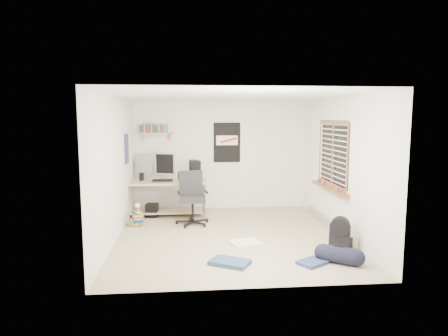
{
  "coord_description": "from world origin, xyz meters",
  "views": [
    {
      "loc": [
        -0.74,
        -6.97,
        2.13
      ],
      "look_at": [
        -0.09,
        0.31,
        1.2
      ],
      "focal_mm": 32.0,
      "sensor_mm": 36.0,
      "label": 1
    }
  ],
  "objects": [
    {
      "name": "monitor_left",
      "position": [
        -1.73,
        1.96,
        1.01
      ],
      "size": [
        0.41,
        0.24,
        0.44
      ],
      "primitive_type": "cube",
      "rotation": [
        0.0,
        0.0,
        -0.37
      ],
      "color": "#9B9BA0",
      "rests_on": "desk"
    },
    {
      "name": "jeans_b",
      "position": [
        1.04,
        -1.5,
        0.03
      ],
      "size": [
        0.5,
        0.47,
        0.05
      ],
      "primitive_type": "cube",
      "rotation": [
        0.0,
        0.0,
        0.58
      ],
      "color": "navy",
      "rests_on": "floor"
    },
    {
      "name": "subwoofer",
      "position": [
        -1.54,
        1.56,
        0.14
      ],
      "size": [
        0.28,
        0.28,
        0.28
      ],
      "primitive_type": "cube",
      "rotation": [
        0.0,
        0.0,
        -0.14
      ],
      "color": "black",
      "rests_on": "floor"
    },
    {
      "name": "keyboard",
      "position": [
        -1.3,
        1.55,
        0.8
      ],
      "size": [
        0.44,
        0.17,
        0.02
      ],
      "primitive_type": "cube",
      "rotation": [
        0.0,
        0.0,
        0.04
      ],
      "color": "black",
      "rests_on": "desk"
    },
    {
      "name": "duffel_bag",
      "position": [
        1.45,
        -1.5,
        0.14
      ],
      "size": [
        0.35,
        0.35,
        0.5
      ],
      "primitive_type": "cylinder",
      "rotation": [
        0.0,
        0.0,
        -0.6
      ],
      "color": "black",
      "rests_on": "floor"
    },
    {
      "name": "left_wall",
      "position": [
        -2.0,
        0.0,
        1.25
      ],
      "size": [
        0.01,
        4.5,
        2.5
      ],
      "primitive_type": "cube",
      "color": "silver",
      "rests_on": "ground"
    },
    {
      "name": "poster_back_wall",
      "position": [
        0.15,
        2.23,
        1.55
      ],
      "size": [
        0.62,
        0.03,
        0.92
      ],
      "primitive_type": "cube",
      "color": "black",
      "rests_on": "back_wall"
    },
    {
      "name": "poster_left_wall",
      "position": [
        -1.99,
        1.2,
        1.5
      ],
      "size": [
        0.02,
        0.42,
        0.6
      ],
      "primitive_type": "cube",
      "color": "navy",
      "rests_on": "left_wall"
    },
    {
      "name": "backpack",
      "position": [
        1.68,
        -0.91,
        0.2
      ],
      "size": [
        0.4,
        0.37,
        0.43
      ],
      "primitive_type": "cube",
      "rotation": [
        0.0,
        0.0,
        -0.43
      ],
      "color": "black",
      "rests_on": "floor"
    },
    {
      "name": "monitor_right",
      "position": [
        -1.27,
        1.81,
        1.03
      ],
      "size": [
        0.45,
        0.23,
        0.48
      ],
      "primitive_type": "cube",
      "rotation": [
        0.0,
        0.0,
        -0.28
      ],
      "color": "#B9B9BE",
      "rests_on": "desk"
    },
    {
      "name": "speaker_left",
      "position": [
        -1.75,
        1.6,
        0.87
      ],
      "size": [
        0.09,
        0.09,
        0.16
      ],
      "primitive_type": "cube",
      "rotation": [
        0.0,
        0.0,
        -0.12
      ],
      "color": "black",
      "rests_on": "desk"
    },
    {
      "name": "ceiling",
      "position": [
        0.0,
        0.0,
        2.5
      ],
      "size": [
        4.0,
        4.5,
        0.01
      ],
      "primitive_type": "cube",
      "color": "white",
      "rests_on": "ground"
    },
    {
      "name": "tshirt",
      "position": [
        0.21,
        -0.49,
        0.02
      ],
      "size": [
        0.58,
        0.53,
        0.04
      ],
      "primitive_type": "cube",
      "rotation": [
        0.0,
        0.0,
        0.27
      ],
      "color": "silver",
      "rests_on": "floor"
    },
    {
      "name": "book_stack",
      "position": [
        -1.75,
        0.78,
        0.15
      ],
      "size": [
        0.44,
        0.38,
        0.28
      ],
      "primitive_type": "cube",
      "rotation": [
        0.0,
        0.0,
        -0.1
      ],
      "color": "brown",
      "rests_on": "floor"
    },
    {
      "name": "floor",
      "position": [
        0.0,
        0.0,
        -0.01
      ],
      "size": [
        4.0,
        4.5,
        0.01
      ],
      "primitive_type": "cube",
      "color": "gray",
      "rests_on": "ground"
    },
    {
      "name": "desk_lamp",
      "position": [
        -1.73,
        0.76,
        0.38
      ],
      "size": [
        0.17,
        0.21,
        0.18
      ],
      "primitive_type": "cube",
      "rotation": [
        0.0,
        0.0,
        0.37
      ],
      "color": "white",
      "rests_on": "book_stack"
    },
    {
      "name": "speaker_right",
      "position": [
        -0.92,
        1.62,
        0.87
      ],
      "size": [
        0.11,
        0.11,
        0.17
      ],
      "primitive_type": "cube",
      "rotation": [
        0.0,
        0.0,
        -0.43
      ],
      "color": "black",
      "rests_on": "desk"
    },
    {
      "name": "wall_shelf",
      "position": [
        -1.45,
        2.14,
        1.78
      ],
      "size": [
        0.8,
        0.22,
        0.24
      ],
      "primitive_type": "cube",
      "color": "tan",
      "rests_on": "back_wall"
    },
    {
      "name": "jeans_a",
      "position": [
        -0.16,
        -1.4,
        0.03
      ],
      "size": [
        0.66,
        0.59,
        0.06
      ],
      "primitive_type": "cube",
      "rotation": [
        0.0,
        0.0,
        -0.52
      ],
      "color": "navy",
      "rests_on": "floor"
    },
    {
      "name": "pc_tower",
      "position": [
        -0.6,
        1.75,
        0.99
      ],
      "size": [
        0.26,
        0.42,
        0.41
      ],
      "primitive_type": "cube",
      "rotation": [
        0.0,
        0.0,
        0.2
      ],
      "color": "black",
      "rests_on": "desk"
    },
    {
      "name": "baseboard_heater",
      "position": [
        1.96,
        0.3,
        0.09
      ],
      "size": [
        0.08,
        2.5,
        0.18
      ],
      "primitive_type": "cube",
      "color": "#B7B2A8",
      "rests_on": "floor"
    },
    {
      "name": "office_chair",
      "position": [
        -0.67,
        0.85,
        0.49
      ],
      "size": [
        0.78,
        0.78,
        1.07
      ],
      "primitive_type": "cube",
      "rotation": [
        0.0,
        0.0,
        0.14
      ],
      "color": "#252528",
      "rests_on": "floor"
    },
    {
      "name": "back_wall",
      "position": [
        0.0,
        2.25,
        1.25
      ],
      "size": [
        4.0,
        0.01,
        2.5
      ],
      "primitive_type": "cube",
      "color": "silver",
      "rests_on": "ground"
    },
    {
      "name": "desk",
      "position": [
        -1.21,
        1.64,
        0.36
      ],
      "size": [
        1.72,
        0.76,
        0.79
      ],
      "primitive_type": "cube",
      "rotation": [
        0.0,
        0.0,
        -0.0
      ],
      "color": "tan",
      "rests_on": "floor"
    },
    {
      "name": "window",
      "position": [
        1.95,
        0.3,
        1.45
      ],
      "size": [
        0.1,
        1.5,
        1.26
      ],
      "primitive_type": "cube",
      "color": "brown",
      "rests_on": "right_wall"
    },
    {
      "name": "right_wall",
      "position": [
        2.0,
        0.0,
        1.25
      ],
      "size": [
        0.01,
        4.5,
        2.5
      ],
      "primitive_type": "cube",
      "color": "silver",
      "rests_on": "ground"
    }
  ]
}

